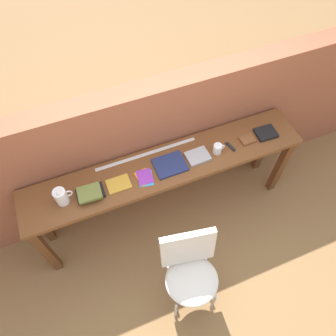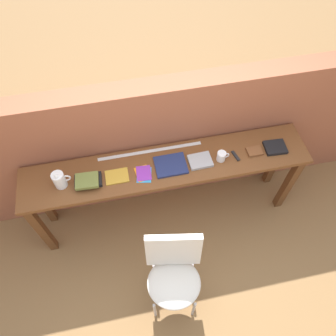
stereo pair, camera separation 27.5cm
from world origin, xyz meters
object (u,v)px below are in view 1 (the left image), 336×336
object	(u,v)px
pitcher_white	(61,197)
mug	(218,149)
pamphlet_pile_colourful	(145,177)
book_open_centre	(170,165)
magazine_cycling	(119,184)
leather_journal_brown	(247,140)
multitool_folded	(230,147)
book_stack_leftmost	(90,193)
book_repair_rightmost	(266,133)
chair_white_moulded	(190,269)

from	to	relation	value
pitcher_white	mug	distance (m)	1.35
pamphlet_pile_colourful	book_open_centre	bearing A→B (deg)	8.41
magazine_cycling	book_open_centre	bearing A→B (deg)	2.08
magazine_cycling	leather_journal_brown	xyz separation A→B (m)	(1.21, 0.01, 0.01)
pitcher_white	mug	world-z (taller)	pitcher_white
magazine_cycling	multitool_folded	bearing A→B (deg)	-0.09
book_stack_leftmost	leather_journal_brown	bearing A→B (deg)	0.86
pitcher_white	multitool_folded	world-z (taller)	pitcher_white
pitcher_white	book_repair_rightmost	size ratio (longest dim) A/B	0.99
leather_journal_brown	pitcher_white	bearing A→B (deg)	179.22
pamphlet_pile_colourful	multitool_folded	size ratio (longest dim) A/B	1.69
leather_journal_brown	magazine_cycling	bearing A→B (deg)	179.82
book_stack_leftmost	pamphlet_pile_colourful	distance (m)	0.46
pitcher_white	book_repair_rightmost	distance (m)	1.86
pamphlet_pile_colourful	multitool_folded	bearing A→B (deg)	1.26
leather_journal_brown	book_repair_rightmost	bearing A→B (deg)	0.30
chair_white_moulded	book_stack_leftmost	distance (m)	1.02
multitool_folded	leather_journal_brown	distance (m)	0.18
magazine_cycling	multitool_folded	world-z (taller)	multitool_folded
mug	book_repair_rightmost	world-z (taller)	mug
magazine_cycling	mug	xyz separation A→B (m)	(0.90, -0.00, 0.04)
mug	book_repair_rightmost	xyz separation A→B (m)	(0.50, 0.02, -0.03)
pitcher_white	book_open_centre	size ratio (longest dim) A/B	0.69
book_repair_rightmost	book_stack_leftmost	bearing A→B (deg)	-175.99
book_open_centre	leather_journal_brown	xyz separation A→B (m)	(0.75, -0.01, 0.00)
chair_white_moulded	mug	distance (m)	1.04
book_stack_leftmost	multitool_folded	world-z (taller)	book_stack_leftmost
pitcher_white	mug	bearing A→B (deg)	-0.70
pamphlet_pile_colourful	book_stack_leftmost	bearing A→B (deg)	179.10
book_repair_rightmost	mug	bearing A→B (deg)	-174.91
book_open_centre	book_repair_rightmost	distance (m)	0.94
book_stack_leftmost	leather_journal_brown	distance (m)	1.45
book_stack_leftmost	magazine_cycling	bearing A→B (deg)	2.62
chair_white_moulded	book_repair_rightmost	distance (m)	1.38
chair_white_moulded	pitcher_white	bearing A→B (deg)	134.79
pamphlet_pile_colourful	leather_journal_brown	size ratio (longest dim) A/B	1.43
book_stack_leftmost	book_repair_rightmost	bearing A→B (deg)	0.87
magazine_cycling	pamphlet_pile_colourful	distance (m)	0.22
mug	multitool_folded	xyz separation A→B (m)	(0.13, 0.00, -0.04)
pitcher_white	book_stack_leftmost	xyz separation A→B (m)	(0.21, -0.02, -0.05)
book_stack_leftmost	pitcher_white	bearing A→B (deg)	173.49
magazine_cycling	multitool_folded	distance (m)	1.04
mug	book_repair_rightmost	distance (m)	0.50
book_open_centre	mug	xyz separation A→B (m)	(0.44, -0.02, 0.03)
book_stack_leftmost	multitool_folded	xyz separation A→B (m)	(1.27, 0.01, -0.02)
chair_white_moulded	magazine_cycling	size ratio (longest dim) A/B	4.64
book_stack_leftmost	magazine_cycling	world-z (taller)	book_stack_leftmost
mug	pitcher_white	bearing A→B (deg)	179.30
book_stack_leftmost	pamphlet_pile_colourful	bearing A→B (deg)	-0.90
leather_journal_brown	multitool_folded	bearing A→B (deg)	-177.13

